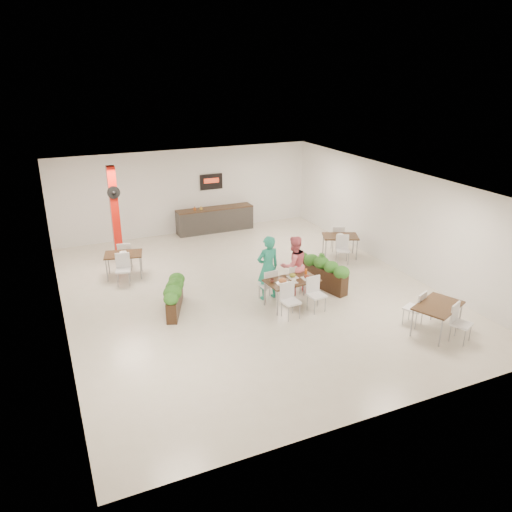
# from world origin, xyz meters

# --- Properties ---
(ground) EXTENTS (12.00, 12.00, 0.00)m
(ground) POSITION_xyz_m (0.00, 0.00, 0.00)
(ground) COLOR beige
(ground) RESTS_ON ground
(room_shell) EXTENTS (10.10, 12.10, 3.22)m
(room_shell) POSITION_xyz_m (0.00, 0.00, 2.01)
(room_shell) COLOR white
(room_shell) RESTS_ON ground
(red_column) EXTENTS (0.40, 0.41, 3.20)m
(red_column) POSITION_xyz_m (-3.00, 3.79, 1.64)
(red_column) COLOR red
(red_column) RESTS_ON ground
(service_counter) EXTENTS (3.00, 0.64, 2.20)m
(service_counter) POSITION_xyz_m (1.00, 5.65, 0.49)
(service_counter) COLOR #312E2C
(service_counter) RESTS_ON ground
(main_table) EXTENTS (1.46, 1.71, 0.92)m
(main_table) POSITION_xyz_m (0.70, -1.29, 0.64)
(main_table) COLOR black
(main_table) RESTS_ON ground
(diner_man) EXTENTS (0.70, 0.49, 1.84)m
(diner_man) POSITION_xyz_m (0.31, -0.64, 0.92)
(diner_man) COLOR #229679
(diner_man) RESTS_ON ground
(diner_woman) EXTENTS (0.88, 0.71, 1.71)m
(diner_woman) POSITION_xyz_m (1.11, -0.64, 0.86)
(diner_woman) COLOR #FB6F7E
(diner_woman) RESTS_ON ground
(planter_left) EXTENTS (0.89, 1.63, 0.89)m
(planter_left) POSITION_xyz_m (-2.25, -0.30, 0.49)
(planter_left) COLOR black
(planter_left) RESTS_ON ground
(planter_right) EXTENTS (0.79, 1.93, 1.03)m
(planter_right) POSITION_xyz_m (2.07, -0.54, 0.50)
(planter_right) COLOR black
(planter_right) RESTS_ON ground
(side_table_a) EXTENTS (1.25, 1.67, 0.92)m
(side_table_a) POSITION_xyz_m (-3.05, 2.54, 0.62)
(side_table_a) COLOR black
(side_table_a) RESTS_ON ground
(side_table_b) EXTENTS (1.37, 1.65, 0.92)m
(side_table_b) POSITION_xyz_m (3.92, 1.29, 0.63)
(side_table_b) COLOR black
(side_table_b) RESTS_ON ground
(side_table_c) EXTENTS (1.48, 1.65, 0.92)m
(side_table_c) POSITION_xyz_m (3.22, -4.03, 0.63)
(side_table_c) COLOR black
(side_table_c) RESTS_ON ground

